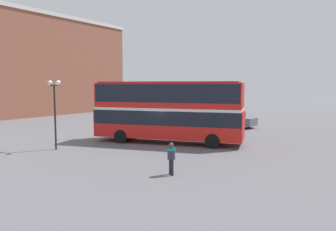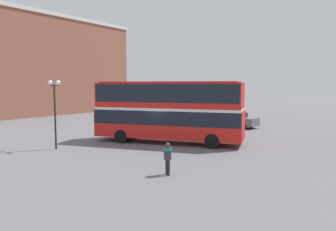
{
  "view_description": "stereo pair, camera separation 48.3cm",
  "coord_description": "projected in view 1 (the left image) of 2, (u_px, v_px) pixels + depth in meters",
  "views": [
    {
      "loc": [
        14.1,
        -19.72,
        4.37
      ],
      "look_at": [
        0.63,
        0.44,
        2.06
      ],
      "focal_mm": 35.0,
      "sensor_mm": 36.0,
      "label": 1
    },
    {
      "loc": [
        14.5,
        -19.45,
        4.37
      ],
      "look_at": [
        0.63,
        0.44,
        2.06
      ],
      "focal_mm": 35.0,
      "sensor_mm": 36.0,
      "label": 2
    }
  ],
  "objects": [
    {
      "name": "parked_car_side_street",
      "position": [
        233.0,
        119.0,
        33.64
      ],
      "size": [
        4.77,
        2.26,
        1.51
      ],
      "rotation": [
        0.0,
        0.0,
        -0.09
      ],
      "color": "slate",
      "rests_on": "ground_plane"
    },
    {
      "name": "ground_plane",
      "position": [
        158.0,
        143.0,
        24.54
      ],
      "size": [
        240.0,
        240.0,
        0.0
      ],
      "primitive_type": "plane",
      "color": "slate"
    },
    {
      "name": "pedestrian_foreground",
      "position": [
        171.0,
        155.0,
        15.74
      ],
      "size": [
        0.55,
        0.55,
        1.59
      ],
      "rotation": [
        0.0,
        0.0,
        4.06
      ],
      "color": "#232328",
      "rests_on": "ground_plane"
    },
    {
      "name": "double_decker_bus",
      "position": [
        168.0,
        108.0,
        24.3
      ],
      "size": [
        11.31,
        5.63,
        4.58
      ],
      "rotation": [
        0.0,
        0.0,
        0.29
      ],
      "color": "red",
      "rests_on": "ground_plane"
    },
    {
      "name": "parked_car_kerb_near",
      "position": [
        202.0,
        115.0,
        38.72
      ],
      "size": [
        3.98,
        1.8,
        1.58
      ],
      "rotation": [
        0.0,
        0.0,
        -0.01
      ],
      "color": "black",
      "rests_on": "ground_plane"
    },
    {
      "name": "street_lamp_twin_globe",
      "position": [
        54.0,
        99.0,
        21.72
      ],
      "size": [
        1.17,
        0.33,
        4.64
      ],
      "color": "black",
      "rests_on": "ground_plane"
    },
    {
      "name": "parked_car_kerb_far",
      "position": [
        131.0,
        115.0,
        38.94
      ],
      "size": [
        4.43,
        2.7,
        1.58
      ],
      "rotation": [
        0.0,
        0.0,
        2.9
      ],
      "color": "navy",
      "rests_on": "ground_plane"
    }
  ]
}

